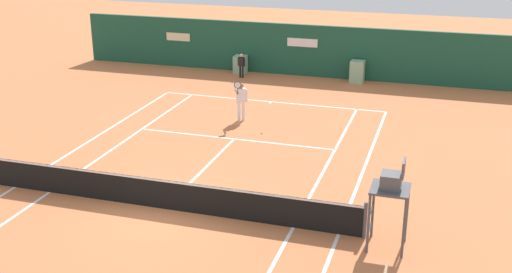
% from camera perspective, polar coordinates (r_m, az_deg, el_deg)
% --- Properties ---
extents(ground_plane, '(80.00, 80.00, 0.01)m').
position_cam_1_polar(ground_plane, '(19.83, -7.54, -5.75)').
color(ground_plane, '#C67042').
extents(tennis_net, '(12.10, 0.10, 1.07)m').
position_cam_1_polar(tennis_net, '(19.15, -8.32, -5.08)').
color(tennis_net, '#4C4C51').
rests_on(tennis_net, ground_plane).
extents(sponsor_back_wall, '(25.00, 1.02, 2.74)m').
position_cam_1_polar(sponsor_back_wall, '(34.21, 3.89, 7.69)').
color(sponsor_back_wall, '#194C38').
rests_on(sponsor_back_wall, ground_plane).
extents(umpire_chair, '(1.00, 1.00, 2.53)m').
position_cam_1_polar(umpire_chair, '(16.75, 12.06, -4.56)').
color(umpire_chair, '#47474C').
rests_on(umpire_chair, ground_plane).
extents(player_on_baseline, '(0.49, 0.87, 1.88)m').
position_cam_1_polar(player_on_baseline, '(26.65, -1.36, 3.44)').
color(player_on_baseline, white).
rests_on(player_on_baseline, ground_plane).
extents(ball_kid_right_post, '(0.43, 0.20, 1.29)m').
position_cam_1_polar(ball_kid_right_post, '(33.74, -1.33, 6.55)').
color(ball_kid_right_post, black).
rests_on(ball_kid_right_post, ground_plane).
extents(tennis_ball_near_service_line, '(0.07, 0.07, 0.07)m').
position_cam_1_polar(tennis_ball_near_service_line, '(25.37, 0.51, 0.33)').
color(tennis_ball_near_service_line, '#CCE033').
rests_on(tennis_ball_near_service_line, ground_plane).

